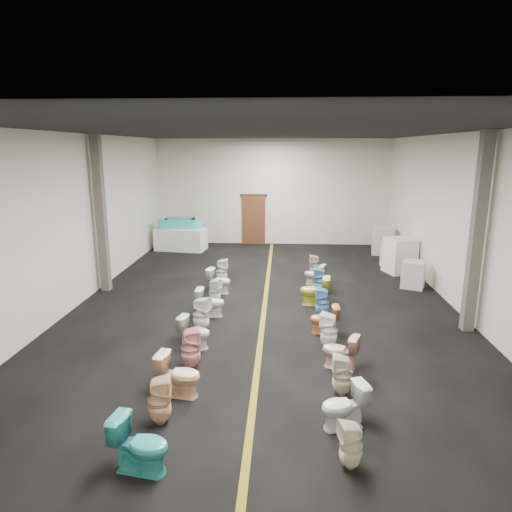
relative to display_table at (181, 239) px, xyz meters
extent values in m
plane|color=black|center=(3.72, -6.51, -0.44)|extent=(16.00, 16.00, 0.00)
plane|color=black|center=(3.72, -6.51, 4.06)|extent=(16.00, 16.00, 0.00)
plane|color=beige|center=(3.72, 1.49, 1.81)|extent=(10.00, 0.00, 10.00)
plane|color=beige|center=(3.72, -14.51, 1.81)|extent=(10.00, 0.00, 10.00)
plane|color=beige|center=(-1.28, -6.51, 1.81)|extent=(0.00, 16.00, 16.00)
plane|color=beige|center=(8.72, -6.51, 1.81)|extent=(0.00, 16.00, 16.00)
cube|color=olive|center=(3.72, -6.51, -0.44)|extent=(0.12, 15.60, 0.01)
cube|color=#562D19|center=(2.92, 1.43, 0.61)|extent=(1.00, 0.10, 2.10)
cube|color=#331C11|center=(2.92, 1.44, 1.68)|extent=(1.15, 0.08, 0.10)
cube|color=#59544C|center=(-1.03, -5.51, 1.81)|extent=(0.25, 0.25, 4.50)
cube|color=#59544C|center=(8.47, -8.01, 1.81)|extent=(0.25, 0.25, 4.50)
cube|color=white|center=(0.00, 0.00, 0.00)|extent=(2.12, 1.27, 0.89)
cube|color=#46C6CB|center=(0.00, 0.00, 0.61)|extent=(1.22, 0.70, 0.50)
cylinder|color=#46C6CB|center=(-0.60, -0.02, 0.61)|extent=(0.66, 0.66, 0.50)
cylinder|color=#46C6CB|center=(0.60, 0.02, 0.61)|extent=(0.66, 0.66, 0.50)
cube|color=teal|center=(0.00, 0.00, 0.81)|extent=(1.01, 0.49, 0.20)
cube|color=beige|center=(8.12, -4.75, -0.04)|extent=(0.83, 0.83, 0.81)
cube|color=white|center=(8.12, -3.05, 0.15)|extent=(1.08, 1.08, 1.18)
cube|color=silver|center=(8.12, -1.99, -0.04)|extent=(0.94, 0.94, 0.81)
cube|color=beige|center=(8.12, -0.29, 0.11)|extent=(0.88, 0.88, 1.10)
imported|color=teal|center=(2.37, -13.13, -0.06)|extent=(0.82, 0.56, 0.77)
imported|color=beige|center=(2.34, -12.08, -0.06)|extent=(0.42, 0.41, 0.78)
imported|color=#FDC79F|center=(2.45, -11.26, -0.06)|extent=(0.81, 0.54, 0.76)
imported|color=pink|center=(2.46, -10.28, -0.03)|extent=(0.46, 0.45, 0.82)
imported|color=silver|center=(2.35, -9.34, -0.10)|extent=(0.74, 0.53, 0.69)
imported|color=white|center=(2.34, -8.50, -0.03)|extent=(0.49, 0.49, 0.83)
imported|color=silver|center=(2.39, -7.48, -0.08)|extent=(0.72, 0.44, 0.72)
imported|color=white|center=(2.37, -6.54, -0.10)|extent=(0.41, 0.41, 0.69)
imported|color=white|center=(2.34, -5.59, -0.09)|extent=(0.78, 0.57, 0.72)
imported|color=silver|center=(2.31, -4.68, -0.05)|extent=(0.37, 0.36, 0.79)
imported|color=beige|center=(5.09, -12.92, -0.11)|extent=(0.37, 0.37, 0.68)
imported|color=silver|center=(5.12, -12.02, -0.09)|extent=(0.79, 0.60, 0.71)
imported|color=beige|center=(5.20, -11.09, -0.08)|extent=(0.36, 0.35, 0.74)
imported|color=beige|center=(5.29, -10.11, -0.09)|extent=(0.79, 0.63, 0.70)
imported|color=white|center=(5.16, -9.21, -0.05)|extent=(0.45, 0.44, 0.78)
imported|color=#CE7840|center=(5.14, -8.40, -0.11)|extent=(0.65, 0.38, 0.66)
imported|color=#6DACE5|center=(5.19, -7.38, -0.06)|extent=(0.36, 0.35, 0.76)
imported|color=gold|center=(5.05, -6.52, -0.04)|extent=(0.83, 0.52, 0.80)
imported|color=#639CCB|center=(5.26, -5.58, -0.05)|extent=(0.40, 0.40, 0.79)
imported|color=silver|center=(5.17, -4.67, -0.11)|extent=(0.75, 0.61, 0.67)
imported|color=beige|center=(5.24, -3.72, -0.08)|extent=(0.36, 0.35, 0.73)
camera|label=1|loc=(4.16, -18.20, 3.68)|focal=32.00mm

